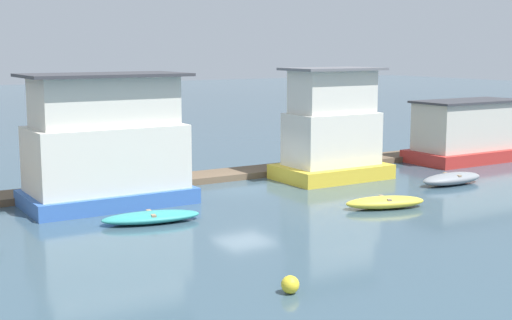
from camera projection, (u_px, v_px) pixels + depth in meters
ground_plane at (244, 188)px, 32.07m from camera, size 200.00×200.00×0.00m
dock_walkway at (217, 176)px, 34.23m from camera, size 42.40×1.97×0.30m
houseboat_blue at (106, 145)px, 28.33m from camera, size 6.53×3.68×5.24m
houseboat_yellow at (332, 131)px, 33.97m from camera, size 5.21×3.38×5.31m
houseboat_red at (467, 132)px, 39.55m from camera, size 6.82×3.39×3.39m
dinghy_teal at (151, 217)px, 25.63m from camera, size 3.75×1.95×0.40m
dinghy_yellow at (385, 202)px, 27.92m from camera, size 3.43×2.05×0.48m
dinghy_grey at (452, 179)px, 32.80m from camera, size 3.45×1.21×0.54m
mooring_post_far_right at (453, 145)px, 40.77m from camera, size 0.30×0.30×1.44m
buoy_yellow at (290, 285)px, 18.20m from camera, size 0.47×0.47×0.47m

